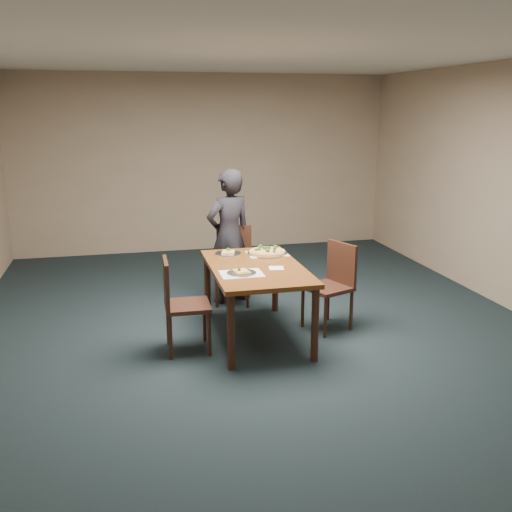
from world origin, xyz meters
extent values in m
plane|color=black|center=(0.00, 0.00, 0.00)|extent=(8.00, 8.00, 0.00)
plane|color=tan|center=(0.00, 4.00, 1.40)|extent=(6.00, 0.00, 6.00)
plane|color=white|center=(0.00, 0.00, 2.80)|extent=(8.00, 8.00, 0.00)
cube|color=#5C2F12|center=(-0.05, 0.16, 0.73)|extent=(0.90, 1.50, 0.04)
cylinder|color=black|center=(-0.44, -0.53, 0.35)|extent=(0.07, 0.07, 0.70)
cylinder|color=black|center=(-0.44, 0.85, 0.35)|extent=(0.07, 0.07, 0.70)
cylinder|color=black|center=(0.34, -0.53, 0.35)|extent=(0.07, 0.07, 0.70)
cylinder|color=black|center=(0.34, 0.85, 0.35)|extent=(0.07, 0.07, 0.70)
cube|color=black|center=(-0.08, 1.24, 0.45)|extent=(0.52, 0.52, 0.04)
cylinder|color=black|center=(-0.30, 1.11, 0.21)|extent=(0.04, 0.04, 0.43)
cylinder|color=black|center=(-0.20, 1.46, 0.21)|extent=(0.04, 0.04, 0.43)
cylinder|color=black|center=(0.05, 1.02, 0.21)|extent=(0.04, 0.04, 0.43)
cylinder|color=black|center=(0.15, 1.37, 0.21)|extent=(0.04, 0.04, 0.43)
cube|color=black|center=(-0.02, 1.42, 0.69)|extent=(0.41, 0.15, 0.44)
cube|color=black|center=(-0.76, -0.02, 0.45)|extent=(0.43, 0.43, 0.04)
cylinder|color=black|center=(-0.59, -0.21, 0.21)|extent=(0.04, 0.04, 0.43)
cylinder|color=black|center=(-0.95, -0.20, 0.21)|extent=(0.04, 0.04, 0.43)
cylinder|color=black|center=(-0.58, 0.15, 0.21)|extent=(0.04, 0.04, 0.43)
cylinder|color=black|center=(-0.94, 0.16, 0.21)|extent=(0.04, 0.04, 0.43)
cube|color=black|center=(-0.95, -0.02, 0.69)|extent=(0.05, 0.42, 0.44)
cube|color=black|center=(0.72, 0.20, 0.45)|extent=(0.55, 0.55, 0.04)
cylinder|color=black|center=(0.49, 0.30, 0.21)|extent=(0.04, 0.04, 0.43)
cylinder|color=black|center=(0.83, 0.43, 0.21)|extent=(0.04, 0.04, 0.43)
cylinder|color=black|center=(0.62, -0.04, 0.21)|extent=(0.04, 0.04, 0.43)
cylinder|color=black|center=(0.96, 0.10, 0.21)|extent=(0.04, 0.04, 0.43)
cube|color=black|center=(0.90, 0.27, 0.69)|extent=(0.19, 0.40, 0.44)
imported|color=black|center=(-0.11, 1.31, 0.80)|extent=(0.68, 0.56, 1.59)
cube|color=white|center=(0.18, 0.60, 0.75)|extent=(0.42, 0.32, 0.00)
cube|color=white|center=(-0.25, -0.08, 0.75)|extent=(0.40, 0.30, 0.00)
cylinder|color=silver|center=(0.18, 0.60, 0.76)|extent=(0.43, 0.43, 0.01)
cylinder|color=tan|center=(0.18, 0.60, 0.77)|extent=(0.39, 0.39, 0.02)
cylinder|color=#FFDF85|center=(0.18, 0.60, 0.79)|extent=(0.34, 0.34, 0.01)
sphere|color=#194214|center=(0.28, 0.68, 0.80)|extent=(0.04, 0.04, 0.04)
sphere|color=#194214|center=(0.09, 0.62, 0.80)|extent=(0.04, 0.04, 0.04)
sphere|color=#194214|center=(0.05, 0.60, 0.80)|extent=(0.03, 0.03, 0.03)
sphere|color=#194214|center=(0.16, 0.66, 0.80)|extent=(0.04, 0.04, 0.04)
sphere|color=#194214|center=(0.13, 0.73, 0.80)|extent=(0.04, 0.04, 0.04)
sphere|color=#194214|center=(0.16, 0.65, 0.80)|extent=(0.04, 0.04, 0.04)
sphere|color=#194214|center=(0.16, 0.57, 0.80)|extent=(0.04, 0.04, 0.04)
sphere|color=#194214|center=(0.26, 0.59, 0.80)|extent=(0.04, 0.04, 0.04)
sphere|color=#194214|center=(0.17, 0.54, 0.80)|extent=(0.04, 0.04, 0.04)
sphere|color=#194214|center=(0.16, 0.51, 0.80)|extent=(0.04, 0.04, 0.04)
sphere|color=#194214|center=(0.22, 0.67, 0.80)|extent=(0.03, 0.03, 0.03)
sphere|color=#194214|center=(0.22, 0.48, 0.80)|extent=(0.03, 0.03, 0.03)
sphere|color=#194214|center=(0.09, 0.60, 0.80)|extent=(0.03, 0.03, 0.03)
sphere|color=#194214|center=(0.30, 0.68, 0.80)|extent=(0.03, 0.03, 0.03)
sphere|color=#194214|center=(0.20, 0.64, 0.80)|extent=(0.04, 0.04, 0.04)
cylinder|color=silver|center=(-0.25, -0.08, 0.76)|extent=(0.28, 0.28, 0.01)
cube|color=tan|center=(-0.25, -0.08, 0.77)|extent=(0.16, 0.19, 0.02)
cube|color=#FFDF85|center=(-0.25, -0.08, 0.78)|extent=(0.12, 0.15, 0.01)
sphere|color=#194214|center=(-0.26, -0.05, 0.79)|extent=(0.03, 0.03, 0.03)
sphere|color=#194214|center=(-0.27, -0.09, 0.79)|extent=(0.03, 0.03, 0.03)
cylinder|color=silver|center=(-0.23, 0.69, 0.76)|extent=(0.28, 0.28, 0.01)
cube|color=tan|center=(-0.23, 0.69, 0.77)|extent=(0.17, 0.20, 0.02)
cube|color=#FFDF85|center=(-0.23, 0.69, 0.78)|extent=(0.13, 0.16, 0.01)
sphere|color=#194214|center=(-0.21, 0.72, 0.79)|extent=(0.03, 0.03, 0.03)
sphere|color=#194214|center=(-0.23, 0.72, 0.79)|extent=(0.03, 0.03, 0.03)
cube|color=white|center=(0.12, 0.02, 0.75)|extent=(0.16, 0.16, 0.01)
camera|label=1|loc=(-1.31, -5.14, 2.27)|focal=40.00mm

